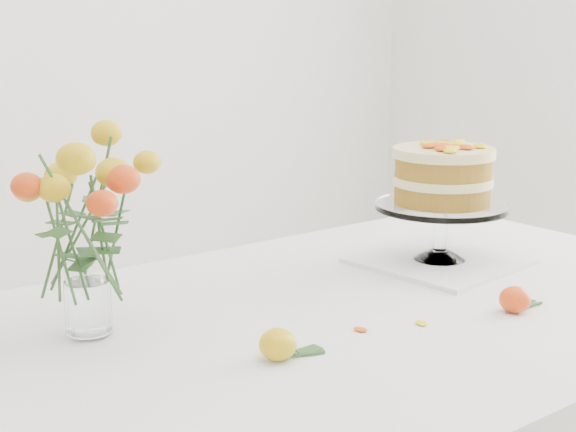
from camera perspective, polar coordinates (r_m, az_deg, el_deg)
name	(u,v)px	position (r m, az deg, el deg)	size (l,w,h in m)	color
table	(371,343)	(1.49, 5.93, -8.95)	(1.43, 0.93, 0.76)	tan
napkin	(439,261)	(1.70, 10.69, -3.18)	(0.30, 0.30, 0.01)	silver
cake_stand	(443,182)	(1.67, 10.93, 2.40)	(0.27, 0.27, 0.24)	white
rose_vase	(82,205)	(1.27, -14.43, 0.77)	(0.25, 0.25, 0.36)	white
loose_rose_near	(278,345)	(1.19, -0.71, -9.13)	(0.10, 0.06, 0.05)	gold
loose_rose_far	(515,300)	(1.44, 15.85, -5.74)	(0.10, 0.05, 0.05)	red
stray_petal_a	(360,330)	(1.31, 5.17, -8.05)	(0.03, 0.02, 0.00)	yellow
stray_petal_b	(422,323)	(1.35, 9.48, -7.54)	(0.03, 0.02, 0.00)	yellow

